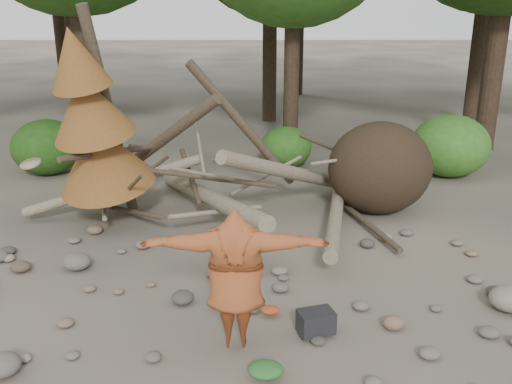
{
  "coord_description": "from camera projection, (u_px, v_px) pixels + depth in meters",
  "views": [
    {
      "loc": [
        -0.06,
        -7.29,
        4.38
      ],
      "look_at": [
        -0.03,
        1.5,
        1.4
      ],
      "focal_mm": 40.0,
      "sensor_mm": 36.0,
      "label": 1
    }
  ],
  "objects": [
    {
      "name": "ground",
      "position": [
        259.0,
        316.0,
        8.31
      ],
      "size": [
        120.0,
        120.0,
        0.0
      ],
      "primitive_type": "plane",
      "color": "#514C44",
      "rests_on": "ground"
    },
    {
      "name": "deadfall_pile",
      "position": [
        353.0,
        171.0,
        12.03
      ],
      "size": [
        8.55,
        5.24,
        3.3
      ],
      "color": "#332619",
      "rests_on": "ground"
    },
    {
      "name": "dead_conifer",
      "position": [
        94.0,
        125.0,
        10.82
      ],
      "size": [
        2.06,
        2.16,
        4.35
      ],
      "color": "#4C3F30",
      "rests_on": "ground"
    },
    {
      "name": "bush_left",
      "position": [
        47.0,
        147.0,
        14.89
      ],
      "size": [
        1.8,
        1.8,
        1.44
      ],
      "primitive_type": "ellipsoid",
      "color": "#255216",
      "rests_on": "ground"
    },
    {
      "name": "bush_mid",
      "position": [
        286.0,
        147.0,
        15.52
      ],
      "size": [
        1.4,
        1.4,
        1.12
      ],
      "primitive_type": "ellipsoid",
      "color": "#31691E",
      "rests_on": "ground"
    },
    {
      "name": "bush_right",
      "position": [
        450.0,
        146.0,
        14.7
      ],
      "size": [
        2.0,
        2.0,
        1.6
      ],
      "primitive_type": "ellipsoid",
      "color": "#3D7C26",
      "rests_on": "ground"
    },
    {
      "name": "frisbee_thrower",
      "position": [
        235.0,
        278.0,
        7.22
      ],
      "size": [
        3.61,
        0.66,
        2.58
      ],
      "color": "#974622",
      "rests_on": "ground"
    },
    {
      "name": "backpack",
      "position": [
        316.0,
        326.0,
        7.76
      ],
      "size": [
        0.55,
        0.45,
        0.32
      ],
      "primitive_type": "cube",
      "rotation": [
        0.0,
        0.0,
        0.3
      ],
      "color": "black",
      "rests_on": "ground"
    },
    {
      "name": "cloth_green",
      "position": [
        266.0,
        373.0,
        6.9
      ],
      "size": [
        0.43,
        0.36,
        0.16
      ],
      "primitive_type": "ellipsoid",
      "color": "#2A6428",
      "rests_on": "ground"
    },
    {
      "name": "cloth_orange",
      "position": [
        271.0,
        313.0,
        8.29
      ],
      "size": [
        0.28,
        0.23,
        0.1
      ],
      "primitive_type": "ellipsoid",
      "color": "#A93D1D",
      "rests_on": "ground"
    },
    {
      "name": "boulder_front_left",
      "position": [
        1.0,
        365.0,
        6.96
      ],
      "size": [
        0.48,
        0.43,
        0.29
      ],
      "primitive_type": "ellipsoid",
      "color": "#685F56",
      "rests_on": "ground"
    },
    {
      "name": "boulder_mid_right",
      "position": [
        511.0,
        299.0,
        8.41
      ],
      "size": [
        0.62,
        0.56,
        0.37
      ],
      "primitive_type": "ellipsoid",
      "color": "gray",
      "rests_on": "ground"
    },
    {
      "name": "boulder_mid_left",
      "position": [
        77.0,
        261.0,
        9.7
      ],
      "size": [
        0.49,
        0.44,
        0.29
      ],
      "primitive_type": "ellipsoid",
      "color": "#635D54",
      "rests_on": "ground"
    }
  ]
}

